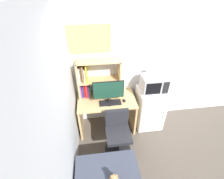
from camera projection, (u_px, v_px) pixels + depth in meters
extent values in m
cube|color=silver|center=(174.00, 63.00, 3.16)|extent=(6.40, 0.04, 2.60)
cube|color=silver|center=(58.00, 143.00, 1.63)|extent=(0.04, 4.40, 2.60)
cube|color=tan|center=(107.00, 100.00, 3.05)|extent=(1.11, 0.63, 0.03)
cube|color=tan|center=(81.00, 117.00, 3.22)|extent=(0.04, 0.56, 0.74)
cube|color=tan|center=(132.00, 112.00, 3.33)|extent=(0.04, 0.56, 0.74)
cube|color=tan|center=(78.00, 80.00, 2.91)|extent=(0.03, 0.29, 0.75)
cube|color=tan|center=(119.00, 77.00, 2.99)|extent=(0.03, 0.29, 0.75)
cube|color=tan|center=(98.00, 61.00, 2.74)|extent=(0.79, 0.29, 0.01)
cube|color=tan|center=(99.00, 80.00, 2.97)|extent=(0.72, 0.29, 0.01)
cube|color=purple|center=(81.00, 89.00, 3.07)|extent=(0.02, 0.19, 0.30)
cube|color=navy|center=(83.00, 90.00, 3.09)|extent=(0.02, 0.19, 0.24)
cube|color=#B21E1E|center=(84.00, 89.00, 3.09)|extent=(0.03, 0.17, 0.27)
cube|color=#B21E1E|center=(86.00, 89.00, 3.08)|extent=(0.04, 0.21, 0.28)
cube|color=purple|center=(88.00, 90.00, 3.09)|extent=(0.03, 0.21, 0.26)
cube|color=#197233|center=(90.00, 90.00, 3.11)|extent=(0.02, 0.19, 0.23)
cube|color=silver|center=(79.00, 74.00, 2.86)|extent=(0.03, 0.24, 0.26)
cube|color=brown|center=(81.00, 73.00, 2.88)|extent=(0.03, 0.17, 0.28)
cube|color=brown|center=(83.00, 73.00, 2.86)|extent=(0.02, 0.23, 0.32)
cube|color=silver|center=(85.00, 74.00, 2.89)|extent=(0.03, 0.20, 0.25)
cube|color=gold|center=(86.00, 72.00, 2.86)|extent=(0.02, 0.24, 0.33)
cylinder|color=black|center=(109.00, 103.00, 2.96)|extent=(0.20, 0.20, 0.02)
cylinder|color=black|center=(109.00, 100.00, 2.92)|extent=(0.04, 0.04, 0.11)
cube|color=black|center=(108.00, 90.00, 2.80)|extent=(0.56, 0.01, 0.36)
cube|color=#193D2D|center=(109.00, 90.00, 2.79)|extent=(0.53, 0.02, 0.33)
cube|color=black|center=(110.00, 103.00, 2.95)|extent=(0.40, 0.16, 0.02)
ellipsoid|color=black|center=(124.00, 101.00, 2.99)|extent=(0.06, 0.09, 0.04)
cube|color=white|center=(149.00, 108.00, 3.33)|extent=(0.53, 0.50, 0.90)
cube|color=white|center=(154.00, 117.00, 3.12)|extent=(0.51, 0.01, 0.87)
cylinder|color=#B2B2B7|center=(163.00, 114.00, 3.10)|extent=(0.01, 0.01, 0.32)
cube|color=#ADADB2|center=(154.00, 84.00, 2.98)|extent=(0.46, 0.33, 0.31)
cube|color=black|center=(154.00, 89.00, 2.83)|extent=(0.28, 0.01, 0.24)
cube|color=black|center=(166.00, 88.00, 2.86)|extent=(0.11, 0.01, 0.25)
cylinder|color=silver|center=(157.00, 76.00, 2.89)|extent=(0.11, 0.11, 0.01)
cylinder|color=silver|center=(158.00, 73.00, 2.86)|extent=(0.02, 0.02, 0.09)
cylinder|color=silver|center=(159.00, 68.00, 2.78)|extent=(0.14, 0.03, 0.14)
cylinder|color=black|center=(118.00, 150.00, 3.00)|extent=(0.49, 0.49, 0.04)
cylinder|color=black|center=(118.00, 143.00, 2.87)|extent=(0.04, 0.04, 0.44)
cube|color=#232328|center=(118.00, 134.00, 2.73)|extent=(0.42, 0.42, 0.07)
cube|color=#232328|center=(117.00, 118.00, 2.77)|extent=(0.40, 0.06, 0.36)
sphere|color=#AD7F51|center=(114.00, 177.00, 1.97)|extent=(0.08, 0.08, 0.08)
sphere|color=#AD7F51|center=(112.00, 176.00, 1.95)|extent=(0.03, 0.03, 0.03)
sphere|color=#AD7F51|center=(117.00, 176.00, 1.96)|extent=(0.03, 0.03, 0.03)
cube|color=tan|center=(87.00, 39.00, 2.64)|extent=(0.79, 0.02, 0.47)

